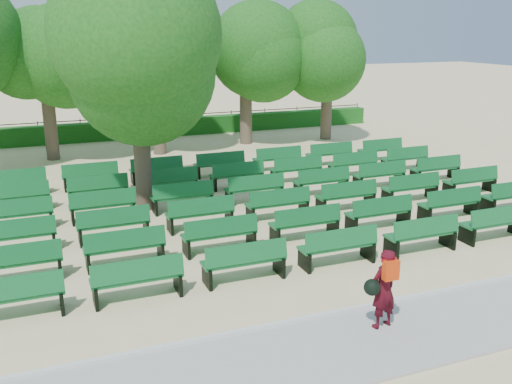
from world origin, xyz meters
The scene contains 9 objects.
ground centered at (0.00, 0.00, 0.00)m, with size 120.00×120.00×0.00m, color beige.
paving centered at (0.00, -7.40, 0.03)m, with size 30.00×2.20×0.06m, color #ACABA7.
curb centered at (0.00, -6.25, 0.05)m, with size 30.00×0.12×0.10m, color silver.
hedge centered at (0.00, 14.00, 0.45)m, with size 26.00×0.70×0.90m, color #195D19.
fence centered at (0.00, 14.40, 0.00)m, with size 26.00×0.10×1.02m, color black, non-canonical shape.
tree_line centered at (0.00, 10.00, 0.00)m, with size 21.80×6.80×7.04m, color #20611A, non-canonical shape.
bench_array centered at (1.28, 0.53, 0.10)m, with size 1.94×0.71×1.20m.
tree_among centered at (-2.19, 2.03, 4.50)m, with size 5.05×5.05×6.79m.
person centered at (0.53, -7.05, 0.87)m, with size 0.76×0.49×1.56m.
Camera 1 is at (-5.23, -15.18, 5.56)m, focal length 40.00 mm.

